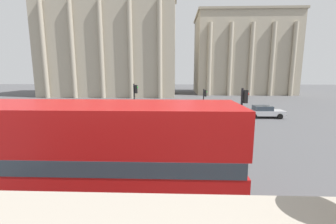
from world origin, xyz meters
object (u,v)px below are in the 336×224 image
traffic_light_near (242,115)px  traffic_light_mid (135,101)px  plaza_building_left (112,45)px  plaza_building_right (242,55)px  double_decker_bus (77,160)px  pedestrian_black (240,132)px  pedestrian_white (141,114)px  car_navy (189,109)px  traffic_light_far (204,99)px  car_silver (264,111)px

traffic_light_near → traffic_light_mid: traffic_light_near is taller
plaza_building_left → plaza_building_right: plaza_building_left is taller
double_decker_bus → traffic_light_near: 8.67m
pedestrian_black → pedestrian_white: (-7.76, 6.51, 0.03)m
traffic_light_near → traffic_light_mid: bearing=136.8°
traffic_light_mid → pedestrian_black: (7.81, -3.64, -1.66)m
pedestrian_black → plaza_building_right: bearing=-120.3°
traffic_light_near → pedestrian_white: bearing=126.4°
traffic_light_mid → pedestrian_white: bearing=89.0°
traffic_light_mid → car_navy: (5.05, 7.80, -1.95)m
plaza_building_left → traffic_light_near: size_ratio=7.03×
plaza_building_right → traffic_light_mid: bearing=-116.7°
pedestrian_black → car_navy: bearing=-91.2°
pedestrian_black → traffic_light_mid: bearing=-39.7°
car_navy → pedestrian_black: size_ratio=2.45×
traffic_light_far → car_navy: (-1.42, 2.49, -1.47)m
plaza_building_left → traffic_light_near: plaza_building_left is taller
double_decker_bus → car_silver: bearing=51.3°
plaza_building_left → car_silver: size_ratio=6.95×
car_navy → plaza_building_left: bearing=-84.8°
double_decker_bus → car_navy: (4.71, 19.90, -1.54)m
traffic_light_near → plaza_building_right: bearing=74.5°
double_decker_bus → plaza_building_right: bearing=65.4°
traffic_light_far → car_navy: bearing=119.7°
pedestrian_white → traffic_light_mid: bearing=150.3°
double_decker_bus → plaza_building_right: 55.51m
plaza_building_left → traffic_light_mid: size_ratio=7.17×
traffic_light_mid → double_decker_bus: bearing=-88.4°
traffic_light_mid → traffic_light_far: bearing=39.4°
traffic_light_mid → traffic_light_near: bearing=-43.2°
pedestrian_white → plaza_building_left: bearing=-8.9°
traffic_light_near → pedestrian_white: (-6.99, 9.49, -1.68)m
traffic_light_mid → traffic_light_far: 8.39m
traffic_light_far → pedestrian_white: 6.97m
car_silver → pedestrian_black: pedestrian_black is taller
double_decker_bus → car_silver: size_ratio=2.38×
double_decker_bus → car_silver: (12.98, 18.64, -1.54)m
traffic_light_far → pedestrian_black: size_ratio=1.92×
car_silver → pedestrian_white: (-13.27, -3.67, 0.32)m
car_navy → plaza_building_right: bearing=-141.7°
plaza_building_right → traffic_light_far: plaza_building_right is taller
double_decker_bus → pedestrian_white: (-0.29, 14.97, -1.23)m
car_silver → pedestrian_black: 11.58m
traffic_light_mid → pedestrian_black: size_ratio=2.37×
car_silver → pedestrian_black: (-5.51, -10.18, 0.29)m
plaza_building_right → car_navy: plaza_building_right is taller
traffic_light_mid → car_navy: size_ratio=0.97×
traffic_light_far → car_silver: (6.84, 1.23, -1.47)m
car_navy → pedestrian_black: 11.77m
traffic_light_near → traffic_light_far: traffic_light_near is taller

